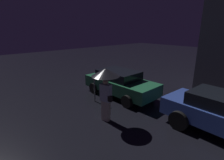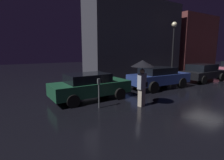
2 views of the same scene
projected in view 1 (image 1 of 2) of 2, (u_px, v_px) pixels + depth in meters
name	position (u px, v px, depth m)	size (l,w,h in m)	color
parked_car_green	(120.00, 83.00, 9.43)	(4.16, 1.94, 1.38)	#1E5638
pedestrian_with_umbrella	(106.00, 80.00, 6.57)	(1.07, 1.07, 2.14)	beige
parking_meter	(94.00, 86.00, 8.61)	(0.12, 0.10, 1.34)	#4C5154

